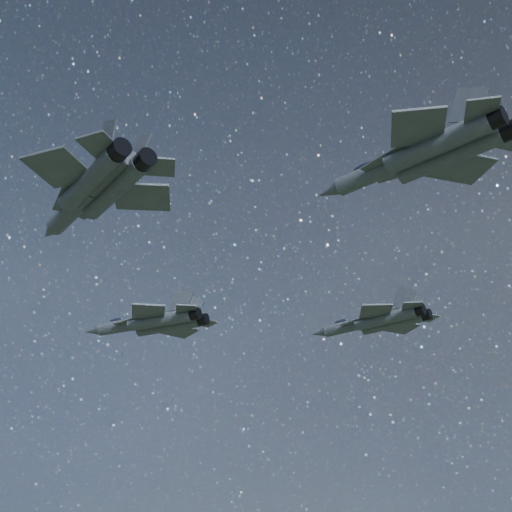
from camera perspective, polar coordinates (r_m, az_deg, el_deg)
The scene contains 4 objects.
jet_lead at distance 82.08m, azimuth -8.12°, elevation -5.26°, with size 16.63×11.48×4.17m.
jet_left at distance 83.08m, azimuth 9.83°, elevation -5.12°, with size 15.41×10.96×3.92m.
jet_right at distance 63.57m, azimuth -12.74°, elevation 5.27°, with size 19.91×13.27×5.05m.
jet_slot at distance 62.95m, azimuth 13.45°, elevation 7.99°, with size 19.75×13.78×4.97m.
Camera 1 is at (37.67, -55.69, 111.33)m, focal length 50.00 mm.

